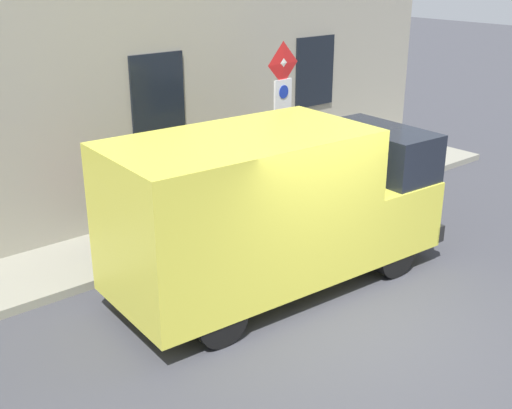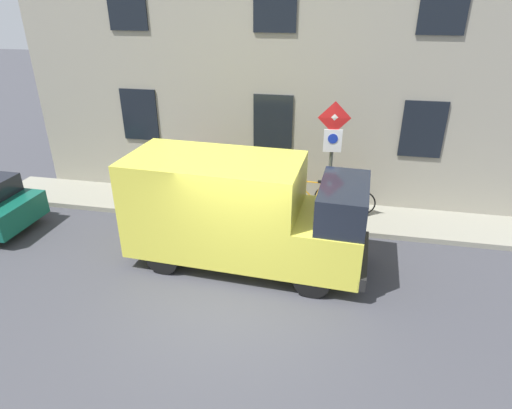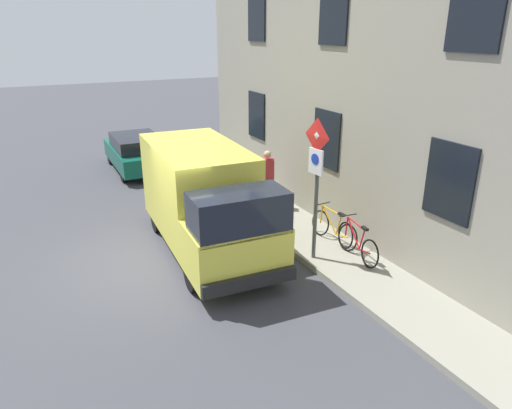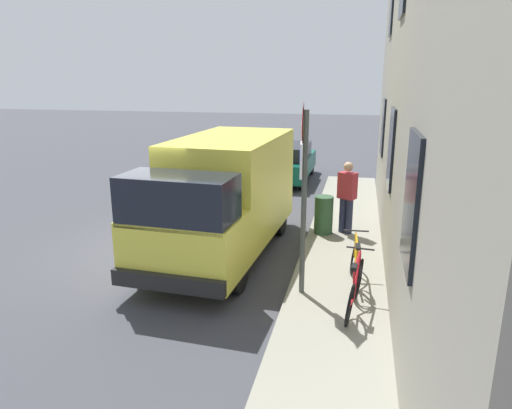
% 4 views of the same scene
% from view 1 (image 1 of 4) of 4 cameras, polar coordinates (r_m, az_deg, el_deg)
% --- Properties ---
extents(ground_plane, '(80.00, 80.00, 0.00)m').
position_cam_1_polar(ground_plane, '(9.38, 8.64, -10.21)').
color(ground_plane, '#3C3D43').
extents(sidewalk_slab, '(1.70, 16.53, 0.14)m').
position_cam_1_polar(sidewalk_slab, '(12.12, -5.93, -2.21)').
color(sidewalk_slab, gray).
rests_on(sidewalk_slab, ground_plane).
extents(building_facade, '(0.75, 14.53, 7.67)m').
position_cam_1_polar(building_facade, '(12.21, -9.91, 16.07)').
color(building_facade, gray).
rests_on(building_facade, ground_plane).
extents(sign_post_stacked, '(0.17, 0.56, 3.16)m').
position_cam_1_polar(sign_post_stacked, '(11.97, 2.26, 8.65)').
color(sign_post_stacked, '#474C47').
rests_on(sign_post_stacked, sidewalk_slab).
extents(delivery_van, '(2.30, 5.44, 2.50)m').
position_cam_1_polar(delivery_van, '(9.69, 1.58, -0.13)').
color(delivery_van, '#DCD444').
rests_on(delivery_van, ground_plane).
extents(bicycle_red, '(0.46, 1.71, 0.89)m').
position_cam_1_polar(bicycle_red, '(13.40, 0.85, 2.22)').
color(bicycle_red, black).
rests_on(bicycle_red, sidewalk_slab).
extents(bicycle_orange, '(0.46, 1.72, 0.89)m').
position_cam_1_polar(bicycle_orange, '(12.85, -2.26, 1.38)').
color(bicycle_orange, black).
rests_on(bicycle_orange, sidewalk_slab).
extents(pedestrian, '(0.48, 0.42, 1.72)m').
position_cam_1_polar(pedestrian, '(10.98, -13.58, 0.40)').
color(pedestrian, '#262B47').
rests_on(pedestrian, sidewalk_slab).
extents(litter_bin, '(0.44, 0.44, 0.90)m').
position_cam_1_polar(litter_bin, '(10.78, -11.46, -2.57)').
color(litter_bin, '#2D5133').
rests_on(litter_bin, sidewalk_slab).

